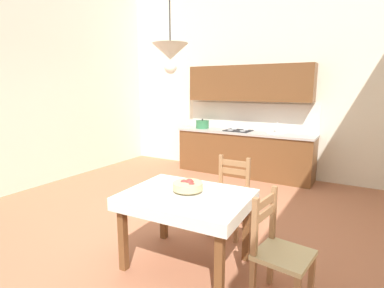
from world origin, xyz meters
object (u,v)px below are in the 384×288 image
at_px(kitchen_cabinetry, 245,133).
at_px(dining_chair_window_side, 279,252).
at_px(fruit_bowl, 188,186).
at_px(pendant_lamp, 170,53).
at_px(dining_table, 187,207).
at_px(dining_chair_kitchen_side, 229,197).

relative_size(kitchen_cabinetry, dining_chair_window_side, 2.97).
height_order(fruit_bowl, pendant_lamp, pendant_lamp).
bearing_deg(dining_chair_window_side, dining_table, 175.53).
relative_size(dining_table, dining_chair_window_side, 1.33).
distance_m(fruit_bowl, pendant_lamp, 1.27).
bearing_deg(dining_chair_kitchen_side, fruit_bowl, -96.53).
height_order(dining_chair_kitchen_side, dining_chair_window_side, same).
relative_size(dining_chair_kitchen_side, dining_chair_window_side, 1.00).
bearing_deg(dining_table, dining_chair_kitchen_side, 85.02).
distance_m(dining_table, pendant_lamp, 1.47).
bearing_deg(dining_chair_kitchen_side, pendant_lamp, -101.16).
bearing_deg(pendant_lamp, kitchen_cabinetry, 99.34).
bearing_deg(dining_table, fruit_bowl, 107.35).
bearing_deg(pendant_lamp, dining_table, 36.11).
bearing_deg(kitchen_cabinetry, pendant_lamp, -80.66).
height_order(kitchen_cabinetry, pendant_lamp, pendant_lamp).
height_order(dining_table, dining_chair_kitchen_side, dining_chair_kitchen_side).
distance_m(dining_chair_kitchen_side, pendant_lamp, 1.91).
bearing_deg(dining_chair_window_side, kitchen_cabinetry, 115.00).
bearing_deg(fruit_bowl, dining_chair_kitchen_side, 83.47).
bearing_deg(dining_chair_window_side, pendant_lamp, -179.45).
xyz_separation_m(dining_table, dining_chair_window_side, (0.93, -0.07, -0.17)).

